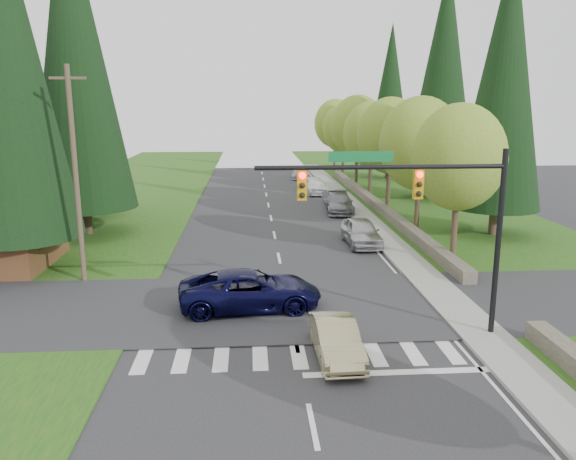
{
  "coord_description": "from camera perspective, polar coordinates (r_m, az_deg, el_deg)",
  "views": [
    {
      "loc": [
        -1.58,
        -14.21,
        8.31
      ],
      "look_at": [
        0.12,
        10.08,
        2.8
      ],
      "focal_mm": 35.0,
      "sensor_mm": 36.0,
      "label": 1
    }
  ],
  "objects": [
    {
      "name": "sidewalk_east",
      "position": [
        38.09,
        8.97,
        0.09
      ],
      "size": [
        1.8,
        80.0,
        0.13
      ],
      "primitive_type": "cube",
      "color": "gray",
      "rests_on": "ground"
    },
    {
      "name": "curb_east",
      "position": [
        37.91,
        7.71,
        0.07
      ],
      "size": [
        0.2,
        80.0,
        0.13
      ],
      "primitive_type": "cube",
      "color": "gray",
      "rests_on": "ground"
    },
    {
      "name": "decid_tree_1",
      "position": [
        36.93,
        13.29,
        8.51
      ],
      "size": [
        5.2,
        5.2,
        8.8
      ],
      "color": "#38281C",
      "rests_on": "ground"
    },
    {
      "name": "sedan_champagne",
      "position": [
        19.04,
        4.9,
        -11.04
      ],
      "size": [
        1.49,
        3.94,
        1.28
      ],
      "primitive_type": "imported",
      "rotation": [
        0.0,
        0.0,
        0.04
      ],
      "color": "tan",
      "rests_on": "ground"
    },
    {
      "name": "parked_car_d",
      "position": [
        52.76,
        2.66,
        4.56
      ],
      "size": [
        2.53,
        4.95,
        1.62
      ],
      "primitive_type": "imported",
      "rotation": [
        0.0,
        0.0,
        0.13
      ],
      "color": "white",
      "rests_on": "ground"
    },
    {
      "name": "conifer_e_c",
      "position": [
        64.13,
        10.35,
        13.42
      ],
      "size": [
        5.1,
        5.1,
        16.8
      ],
      "color": "#38281C",
      "rests_on": "ground"
    },
    {
      "name": "suv_navy",
      "position": [
        23.22,
        -3.84,
        -6.13
      ],
      "size": [
        6.01,
        3.14,
        1.61
      ],
      "primitive_type": "imported",
      "rotation": [
        0.0,
        0.0,
        1.65
      ],
      "color": "black",
      "rests_on": "ground"
    },
    {
      "name": "decid_tree_2",
      "position": [
        43.6,
        10.33,
        9.41
      ],
      "size": [
        5.0,
        5.0,
        8.82
      ],
      "color": "#38281C",
      "rests_on": "ground"
    },
    {
      "name": "conifer_e_b",
      "position": [
        51.04,
        15.51,
        15.09
      ],
      "size": [
        6.12,
        6.12,
        19.8
      ],
      "color": "#38281C",
      "rests_on": "ground"
    },
    {
      "name": "conifer_w_a",
      "position": [
        30.53,
        -27.09,
        16.08
      ],
      "size": [
        6.12,
        6.12,
        19.8
      ],
      "color": "#38281C",
      "rests_on": "ground"
    },
    {
      "name": "utility_pole",
      "position": [
        27.56,
        -20.76,
        5.33
      ],
      "size": [
        1.6,
        0.24,
        10.0
      ],
      "color": "#473828",
      "rests_on": "ground"
    },
    {
      "name": "stone_wall_north",
      "position": [
        46.05,
        8.85,
        2.64
      ],
      "size": [
        0.7,
        40.0,
        0.7
      ],
      "primitive_type": "cube",
      "color": "#4C4438",
      "rests_on": "ground"
    },
    {
      "name": "decid_tree_4",
      "position": [
        57.29,
        7.07,
        10.4
      ],
      "size": [
        5.4,
        5.4,
        9.18
      ],
      "color": "#38281C",
      "rests_on": "ground"
    },
    {
      "name": "decid_tree_0",
      "position": [
        30.32,
        16.98,
        7.07
      ],
      "size": [
        4.8,
        4.8,
        8.37
      ],
      "color": "#38281C",
      "rests_on": "ground"
    },
    {
      "name": "conifer_e_a",
      "position": [
        37.62,
        21.15,
        14.18
      ],
      "size": [
        5.44,
        5.44,
        17.8
      ],
      "color": "#38281C",
      "rests_on": "ground"
    },
    {
      "name": "parked_car_c",
      "position": [
        46.36,
        4.98,
        3.22
      ],
      "size": [
        1.96,
        4.25,
        1.35
      ],
      "primitive_type": "imported",
      "rotation": [
        0.0,
        0.0,
        0.13
      ],
      "color": "#A1A2A5",
      "rests_on": "ground"
    },
    {
      "name": "decid_tree_5",
      "position": [
        64.16,
        5.68,
        10.2
      ],
      "size": [
        4.8,
        4.8,
        8.3
      ],
      "color": "#38281C",
      "rests_on": "ground"
    },
    {
      "name": "grass_east",
      "position": [
        38.09,
        18.62,
        -0.48
      ],
      "size": [
        14.0,
        110.0,
        0.06
      ],
      "primitive_type": "cube",
      "color": "#195115",
      "rests_on": "ground"
    },
    {
      "name": "parked_car_e",
      "position": [
        63.66,
        1.25,
        5.81
      ],
      "size": [
        2.23,
        4.44,
        1.24
      ],
      "primitive_type": "imported",
      "rotation": [
        0.0,
        0.0,
        -0.12
      ],
      "color": "#A6A6AB",
      "rests_on": "ground"
    },
    {
      "name": "ground",
      "position": [
        16.53,
        2.12,
        -17.43
      ],
      "size": [
        120.0,
        120.0,
        0.0
      ],
      "primitive_type": "plane",
      "color": "#28282B",
      "rests_on": "ground"
    },
    {
      "name": "parked_car_b",
      "position": [
        43.79,
        5.27,
        2.72
      ],
      "size": [
        2.47,
        5.17,
        1.45
      ],
      "primitive_type": "imported",
      "rotation": [
        0.0,
        0.0,
        -0.09
      ],
      "color": "slate",
      "rests_on": "ground"
    },
    {
      "name": "grass_west",
      "position": [
        37.0,
        -21.86,
        -1.12
      ],
      "size": [
        14.0,
        110.0,
        0.06
      ],
      "primitive_type": "cube",
      "color": "#195115",
      "rests_on": "ground"
    },
    {
      "name": "decid_tree_3",
      "position": [
        50.44,
        8.47,
        9.61
      ],
      "size": [
        5.0,
        5.0,
        8.55
      ],
      "color": "#38281C",
      "rests_on": "ground"
    },
    {
      "name": "decid_tree_6",
      "position": [
        71.07,
        4.82,
        10.73
      ],
      "size": [
        5.2,
        5.2,
        8.86
      ],
      "color": "#38281C",
      "rests_on": "ground"
    },
    {
      "name": "traffic_signal",
      "position": [
        19.91,
        13.47,
        2.79
      ],
      "size": [
        8.7,
        0.37,
        6.8
      ],
      "color": "black",
      "rests_on": "ground"
    },
    {
      "name": "conifer_w_e",
      "position": [
        44.04,
        -21.07,
        14.51
      ],
      "size": [
        5.78,
        5.78,
        18.8
      ],
      "color": "#38281C",
      "rests_on": "ground"
    },
    {
      "name": "cross_street",
      "position": [
        23.76,
        0.07,
        -7.72
      ],
      "size": [
        120.0,
        8.0,
        0.1
      ],
      "primitive_type": "cube",
      "color": "#28282B",
      "rests_on": "ground"
    },
    {
      "name": "parked_car_a",
      "position": [
        33.82,
        7.46,
        -0.19
      ],
      "size": [
        2.02,
        4.74,
        1.6
      ],
      "primitive_type": "imported",
      "rotation": [
        0.0,
        0.0,
        0.03
      ],
      "color": "#B6B5BA",
      "rests_on": "ground"
    },
    {
      "name": "conifer_w_c",
      "position": [
        37.8,
        -20.88,
        16.48
      ],
      "size": [
        6.46,
        6.46,
        20.8
      ],
      "color": "#38281C",
      "rests_on": "ground"
    }
  ]
}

